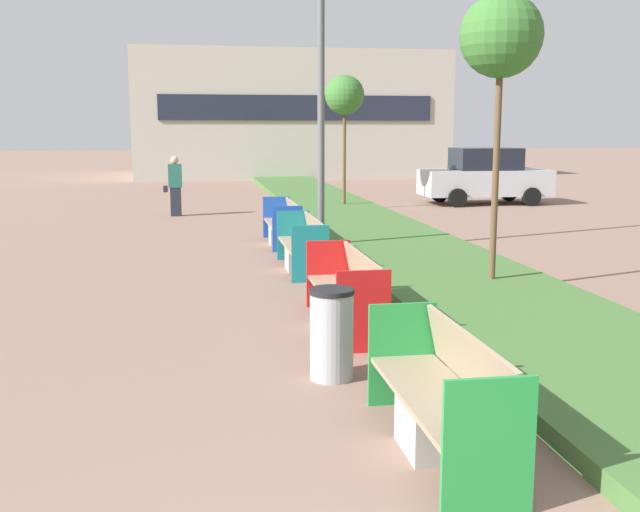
% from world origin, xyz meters
% --- Properties ---
extents(planter_grass_strip, '(2.80, 120.00, 0.18)m').
position_xyz_m(planter_grass_strip, '(3.20, 12.00, 0.09)').
color(planter_grass_strip, '#426B33').
rests_on(planter_grass_strip, ground).
extents(building_backdrop, '(15.79, 8.98, 6.34)m').
position_xyz_m(building_backdrop, '(4.00, 38.96, 3.17)').
color(building_backdrop, '#B2AD9E').
rests_on(building_backdrop, ground).
extents(bench_green_frame, '(0.65, 2.09, 0.94)m').
position_xyz_m(bench_green_frame, '(0.94, 3.30, 0.37)').
color(bench_green_frame, '#9E9B96').
rests_on(bench_green_frame, ground).
extents(bench_red_frame, '(0.65, 2.30, 0.94)m').
position_xyz_m(bench_red_frame, '(0.94, 7.05, 0.37)').
color(bench_red_frame, '#9E9B96').
rests_on(bench_red_frame, ground).
extents(bench_teal_frame, '(0.65, 2.23, 0.94)m').
position_xyz_m(bench_teal_frame, '(0.94, 10.98, 0.37)').
color(bench_teal_frame, '#9E9B96').
rests_on(bench_teal_frame, ground).
extents(bench_blue_frame, '(0.65, 2.16, 0.94)m').
position_xyz_m(bench_blue_frame, '(0.94, 14.07, 0.37)').
color(bench_blue_frame, '#9E9B96').
rests_on(bench_blue_frame, ground).
extents(litter_bin, '(0.45, 0.45, 0.92)m').
position_xyz_m(litter_bin, '(0.40, 5.12, 0.46)').
color(litter_bin, '#9EA0A5').
rests_on(litter_bin, ground).
extents(street_lamp_post, '(0.24, 0.44, 8.10)m').
position_xyz_m(street_lamp_post, '(1.55, 12.75, 4.44)').
color(street_lamp_post, '#56595B').
rests_on(street_lamp_post, ground).
extents(sapling_tree_near, '(1.23, 1.23, 4.45)m').
position_xyz_m(sapling_tree_near, '(3.60, 8.84, 3.79)').
color(sapling_tree_near, brown).
rests_on(sapling_tree_near, ground).
extents(sapling_tree_far, '(1.19, 1.19, 4.09)m').
position_xyz_m(sapling_tree_far, '(3.60, 20.73, 3.46)').
color(sapling_tree_far, brown).
rests_on(sapling_tree_far, ground).
extents(pedestrian_walking, '(0.53, 0.24, 1.72)m').
position_xyz_m(pedestrian_walking, '(-1.52, 19.86, 0.87)').
color(pedestrian_walking, '#232633').
rests_on(pedestrian_walking, ground).
extents(parked_car_distant, '(4.23, 2.00, 1.86)m').
position_xyz_m(parked_car_distant, '(8.59, 21.80, 0.91)').
color(parked_car_distant, '#B7BABF').
rests_on(parked_car_distant, ground).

